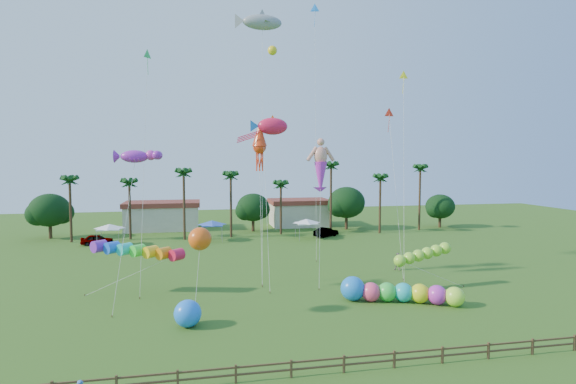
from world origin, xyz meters
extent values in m
plane|color=#285116|center=(0.00, 0.00, 0.00)|extent=(160.00, 160.00, 0.00)
cylinder|color=#3A2819|center=(-26.00, 40.00, 4.50)|extent=(0.36, 0.36, 9.00)
cylinder|color=#3A2819|center=(-18.00, 41.00, 4.25)|extent=(0.36, 0.36, 8.50)
cylinder|color=#3A2819|center=(-10.00, 39.00, 5.00)|extent=(0.36, 0.36, 10.00)
cylinder|color=#3A2819|center=(-3.00, 40.00, 4.75)|extent=(0.36, 0.36, 9.50)
cylinder|color=#3A2819|center=(5.00, 41.00, 4.00)|extent=(0.36, 0.36, 8.00)
cylinder|color=#3A2819|center=(13.00, 40.00, 5.50)|extent=(0.36, 0.36, 11.00)
cylinder|color=#3A2819|center=(21.00, 39.00, 4.50)|extent=(0.36, 0.36, 9.00)
cylinder|color=#3A2819|center=(29.00, 41.00, 5.25)|extent=(0.36, 0.36, 10.50)
sphere|color=#113814|center=(-30.00, 44.00, 4.34)|extent=(5.88, 5.88, 5.88)
sphere|color=#113814|center=(1.00, 45.00, 4.03)|extent=(5.46, 5.46, 5.46)
sphere|color=#113814|center=(17.00, 44.00, 4.65)|extent=(6.30, 6.30, 6.30)
sphere|color=#113814|center=(34.00, 43.00, 3.72)|extent=(5.04, 5.04, 5.04)
cube|color=beige|center=(-14.00, 50.00, 2.00)|extent=(12.00, 7.00, 4.00)
cube|color=beige|center=(10.00, 50.00, 2.00)|extent=(10.00, 7.00, 4.00)
pyramid|color=white|center=(-20.00, 36.00, 2.75)|extent=(3.00, 3.00, 0.60)
pyramid|color=blue|center=(-6.00, 37.00, 2.75)|extent=(3.00, 3.00, 0.60)
pyramid|color=white|center=(8.00, 36.00, 2.75)|extent=(3.00, 3.00, 0.60)
cube|color=brown|center=(-9.00, -6.00, 0.50)|extent=(0.12, 0.12, 1.00)
cube|color=brown|center=(-6.00, -6.00, 0.50)|extent=(0.12, 0.12, 1.00)
cube|color=brown|center=(-3.00, -6.00, 0.50)|extent=(0.12, 0.12, 1.00)
cube|color=brown|center=(0.00, -6.00, 0.50)|extent=(0.12, 0.12, 1.00)
cube|color=brown|center=(3.00, -6.00, 0.50)|extent=(0.12, 0.12, 1.00)
cube|color=brown|center=(6.00, -6.00, 0.50)|extent=(0.12, 0.12, 1.00)
cube|color=brown|center=(9.00, -6.00, 0.50)|extent=(0.12, 0.12, 1.00)
cube|color=brown|center=(12.00, -6.00, 0.50)|extent=(0.12, 0.12, 1.00)
cube|color=brown|center=(15.00, -6.00, 0.50)|extent=(0.12, 0.12, 1.00)
cube|color=brown|center=(0.00, -6.00, 0.85)|extent=(36.00, 0.08, 0.10)
cube|color=brown|center=(0.00, -6.00, 0.45)|extent=(36.00, 0.08, 0.10)
imported|color=#4C4C54|center=(-21.92, 37.13, 0.73)|extent=(4.36, 1.96, 1.45)
imported|color=#4C4C54|center=(11.51, 37.49, 0.71)|extent=(4.45, 3.56, 1.42)
imported|color=gray|center=(13.15, 15.25, 0.94)|extent=(1.15, 1.09, 1.87)
sphere|color=#F3406F|center=(6.24, 5.71, 0.80)|extent=(1.60, 1.60, 1.60)
sphere|color=green|center=(7.56, 5.44, 0.80)|extent=(1.60, 1.60, 1.60)
sphere|color=#1AADBA|center=(8.85, 5.06, 0.80)|extent=(1.60, 1.60, 1.60)
sphere|color=yellow|center=(10.08, 4.54, 0.80)|extent=(1.60, 1.60, 1.60)
sphere|color=#C22DBD|center=(11.25, 3.87, 0.80)|extent=(1.60, 1.60, 1.60)
sphere|color=#AFF837|center=(12.40, 3.16, 0.80)|extent=(1.60, 1.60, 1.60)
sphere|color=blue|center=(4.83, 6.27, 1.02)|extent=(2.65, 2.65, 2.05)
sphere|color=#1C74FD|center=(-8.70, 2.79, 0.97)|extent=(1.94, 1.94, 1.94)
cylinder|color=red|center=(-11.75, 10.92, 3.55)|extent=(7.07, 5.25, 1.06)
cylinder|color=silver|center=(-13.76, 11.47, 1.77)|extent=(7.93, 1.13, 3.57)
cylinder|color=brown|center=(-17.72, 12.03, 0.08)|extent=(0.08, 0.08, 0.16)
ellipsoid|color=#8DDC30|center=(9.92, 8.07, 2.77)|extent=(5.99, 2.67, 1.29)
cylinder|color=silver|center=(13.15, 8.10, 1.39)|extent=(6.47, 0.07, 2.79)
cylinder|color=brown|center=(16.38, 8.12, 0.08)|extent=(0.08, 0.08, 0.16)
sphere|color=#EB5513|center=(-7.77, 4.35, 6.02)|extent=(2.22, 2.22, 1.71)
cylinder|color=silver|center=(-8.04, 3.77, 3.01)|extent=(0.57, 1.19, 6.02)
cylinder|color=brown|center=(-8.30, 3.19, 0.08)|extent=(0.08, 0.08, 0.16)
cylinder|color=silver|center=(3.36, 11.46, 5.50)|extent=(1.07, 3.46, 11.00)
cylinder|color=brown|center=(2.84, 9.75, 0.08)|extent=(0.08, 0.08, 0.16)
ellipsoid|color=#E21942|center=(-0.56, 14.99, 15.19)|extent=(4.65, 2.07, 1.87)
cylinder|color=silver|center=(-1.14, 12.29, 7.59)|extent=(1.18, 5.43, 15.19)
cylinder|color=brown|center=(-1.71, 9.59, 0.08)|extent=(0.08, 0.08, 0.16)
ellipsoid|color=gray|center=(-1.04, 18.67, 26.29)|extent=(5.87, 4.06, 1.98)
cylinder|color=silver|center=(-1.55, 15.41, 13.15)|extent=(1.05, 6.55, 26.30)
cylinder|color=brown|center=(-2.06, 12.15, 0.08)|extent=(0.08, 0.08, 0.16)
cone|color=red|center=(-1.88, 14.97, 13.13)|extent=(1.57, 1.57, 4.20)
cylinder|color=silver|center=(-1.99, 13.34, 6.56)|extent=(0.25, 3.30, 13.13)
cylinder|color=brown|center=(-2.11, 11.70, 0.08)|extent=(0.08, 0.08, 0.16)
ellipsoid|color=purple|center=(-13.10, 10.71, 12.15)|extent=(4.19, 2.66, 1.54)
cylinder|color=silver|center=(-13.73, 8.31, 6.07)|extent=(1.30, 4.84, 12.16)
cylinder|color=brown|center=(-14.37, 5.90, 0.08)|extent=(0.08, 0.08, 0.16)
cone|color=red|center=(12.25, 16.18, 16.83)|extent=(1.21, 0.26, 1.20)
cylinder|color=silver|center=(12.07, 13.76, 8.42)|extent=(0.38, 4.86, 16.84)
cylinder|color=brown|center=(11.89, 11.35, 0.08)|extent=(0.08, 0.08, 0.16)
cone|color=#FFF31A|center=(12.27, 12.90, 20.18)|extent=(1.06, 0.34, 1.04)
cylinder|color=silver|center=(11.48, 10.81, 10.09)|extent=(1.61, 4.22, 20.19)
cylinder|color=brown|center=(10.69, 8.71, 0.08)|extent=(0.08, 0.08, 0.16)
cone|color=#2DC159|center=(-12.28, 14.70, 21.53)|extent=(0.85, 0.98, 1.08)
cylinder|color=silver|center=(-12.59, 12.44, 10.76)|extent=(0.63, 4.55, 21.53)
cylinder|color=brown|center=(-12.89, 10.17, 0.08)|extent=(0.08, 0.08, 0.16)
cone|color=#1C85FF|center=(6.44, 25.52, 30.37)|extent=(1.32, 0.58, 1.29)
cylinder|color=silver|center=(5.99, 23.21, 15.19)|extent=(0.91, 4.66, 30.38)
cylinder|color=brown|center=(5.55, 20.89, 0.08)|extent=(0.08, 0.08, 0.16)
camera|label=1|loc=(-7.78, -29.14, 11.79)|focal=28.00mm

